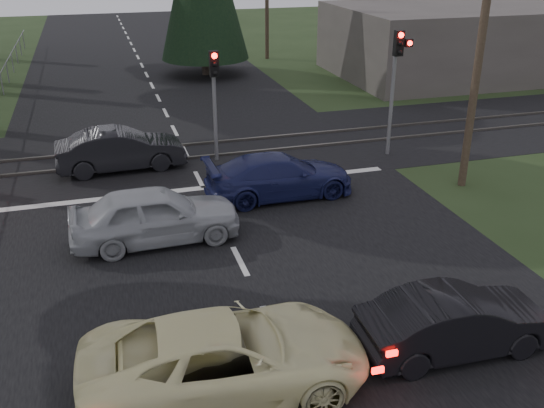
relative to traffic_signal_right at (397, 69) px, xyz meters
name	(u,v)px	position (x,y,z in m)	size (l,w,h in m)	color
ground	(273,326)	(-7.55, -9.47, -3.31)	(120.00, 120.00, 0.00)	#233518
road	(194,170)	(-7.55, 0.53, -3.31)	(14.00, 100.00, 0.01)	black
rail_corridor	(186,152)	(-7.55, 2.53, -3.31)	(120.00, 8.00, 0.01)	black
stop_line	(203,188)	(-7.55, -1.27, -3.30)	(13.00, 0.35, 0.00)	silver
rail_near	(189,158)	(-7.55, 1.73, -3.26)	(120.00, 0.12, 0.10)	#59544C
rail_far	(182,145)	(-7.55, 3.33, -3.26)	(120.00, 0.12, 0.10)	#59544C
traffic_signal_right	(397,69)	(0.00, 0.00, 0.00)	(0.68, 0.48, 4.70)	slate
traffic_signal_center	(215,87)	(-6.55, 1.20, -0.51)	(0.32, 0.48, 4.10)	slate
utility_pole_near	(481,43)	(0.95, -3.47, 1.41)	(1.80, 0.26, 9.00)	#4C3D2D
fence_left	(1,102)	(-15.35, 13.03, -3.31)	(0.10, 36.00, 1.20)	slate
building_right	(456,40)	(10.45, 12.53, -1.31)	(14.00, 10.00, 4.00)	#59514C
cream_coupe	(226,356)	(-8.92, -11.11, -2.58)	(2.44, 5.30, 1.47)	#F4EDAF
dark_hatchback	(457,322)	(-4.21, -11.29, -2.65)	(1.41, 4.04, 1.33)	black
silver_car	(155,215)	(-9.48, -4.68, -2.53)	(1.85, 4.61, 1.57)	#9FA3A7
blue_sedan	(279,176)	(-5.29, -2.62, -2.62)	(1.96, 4.82, 1.40)	navy
dark_car_far	(121,150)	(-10.03, 1.34, -2.57)	(1.58, 4.52, 1.49)	black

